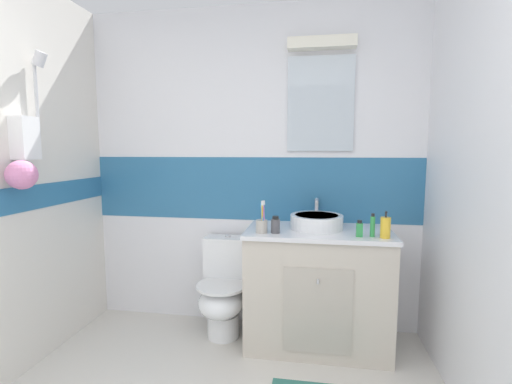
{
  "coord_description": "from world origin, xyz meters",
  "views": [
    {
      "loc": [
        0.49,
        -0.4,
        1.41
      ],
      "look_at": [
        0.14,
        1.79,
        1.15
      ],
      "focal_mm": 25.27,
      "sensor_mm": 36.0,
      "label": 1
    }
  ],
  "objects_px": {
    "toothbrush_cup": "(262,225)",
    "perfume_flask_small": "(359,229)",
    "sink_basin": "(317,221)",
    "toothpaste_tube_upright": "(373,226)",
    "toilet": "(224,290)",
    "lotion_bottle_short": "(275,225)",
    "soap_dispenser": "(385,227)"
  },
  "relations": [
    {
      "from": "toilet",
      "to": "perfume_flask_small",
      "type": "relative_size",
      "value": 6.86
    },
    {
      "from": "lotion_bottle_short",
      "to": "soap_dispenser",
      "type": "bearing_deg",
      "value": -2.02
    },
    {
      "from": "sink_basin",
      "to": "soap_dispenser",
      "type": "bearing_deg",
      "value": -26.57
    },
    {
      "from": "toilet",
      "to": "lotion_bottle_short",
      "type": "relative_size",
      "value": 6.46
    },
    {
      "from": "sink_basin",
      "to": "toothpaste_tube_upright",
      "type": "xyz_separation_m",
      "value": [
        0.35,
        -0.2,
        0.02
      ]
    },
    {
      "from": "sink_basin",
      "to": "toothpaste_tube_upright",
      "type": "relative_size",
      "value": 2.73
    },
    {
      "from": "toothbrush_cup",
      "to": "perfume_flask_small",
      "type": "height_order",
      "value": "toothbrush_cup"
    },
    {
      "from": "perfume_flask_small",
      "to": "lotion_bottle_short",
      "type": "bearing_deg",
      "value": 178.09
    },
    {
      "from": "toothbrush_cup",
      "to": "sink_basin",
      "type": "bearing_deg",
      "value": 28.6
    },
    {
      "from": "sink_basin",
      "to": "toothbrush_cup",
      "type": "relative_size",
      "value": 1.88
    },
    {
      "from": "lotion_bottle_short",
      "to": "toilet",
      "type": "bearing_deg",
      "value": 156.26
    },
    {
      "from": "toilet",
      "to": "toothbrush_cup",
      "type": "relative_size",
      "value": 3.37
    },
    {
      "from": "lotion_bottle_short",
      "to": "perfume_flask_small",
      "type": "xyz_separation_m",
      "value": [
        0.55,
        -0.02,
        -0.0
      ]
    },
    {
      "from": "soap_dispenser",
      "to": "toothpaste_tube_upright",
      "type": "bearing_deg",
      "value": 166.47
    },
    {
      "from": "toothbrush_cup",
      "to": "perfume_flask_small",
      "type": "relative_size",
      "value": 2.04
    },
    {
      "from": "sink_basin",
      "to": "lotion_bottle_short",
      "type": "bearing_deg",
      "value": -145.21
    },
    {
      "from": "soap_dispenser",
      "to": "toothpaste_tube_upright",
      "type": "relative_size",
      "value": 1.14
    },
    {
      "from": "sink_basin",
      "to": "lotion_bottle_short",
      "type": "relative_size",
      "value": 3.61
    },
    {
      "from": "soap_dispenser",
      "to": "sink_basin",
      "type": "bearing_deg",
      "value": 153.43
    },
    {
      "from": "toilet",
      "to": "lotion_bottle_short",
      "type": "distance_m",
      "value": 0.71
    },
    {
      "from": "toothpaste_tube_upright",
      "to": "soap_dispenser",
      "type": "bearing_deg",
      "value": -13.53
    },
    {
      "from": "sink_basin",
      "to": "soap_dispenser",
      "type": "height_order",
      "value": "sink_basin"
    },
    {
      "from": "toothbrush_cup",
      "to": "soap_dispenser",
      "type": "relative_size",
      "value": 1.27
    },
    {
      "from": "toilet",
      "to": "toothbrush_cup",
      "type": "xyz_separation_m",
      "value": [
        0.32,
        -0.19,
        0.56
      ]
    },
    {
      "from": "toothpaste_tube_upright",
      "to": "perfume_flask_small",
      "type": "height_order",
      "value": "toothpaste_tube_upright"
    },
    {
      "from": "perfume_flask_small",
      "to": "toothpaste_tube_upright",
      "type": "bearing_deg",
      "value": 8.05
    },
    {
      "from": "sink_basin",
      "to": "perfume_flask_small",
      "type": "distance_m",
      "value": 0.34
    },
    {
      "from": "sink_basin",
      "to": "toilet",
      "type": "height_order",
      "value": "sink_basin"
    },
    {
      "from": "toilet",
      "to": "lotion_bottle_short",
      "type": "xyz_separation_m",
      "value": [
        0.41,
        -0.18,
        0.55
      ]
    },
    {
      "from": "sink_basin",
      "to": "toilet",
      "type": "distance_m",
      "value": 0.88
    },
    {
      "from": "toothbrush_cup",
      "to": "perfume_flask_small",
      "type": "distance_m",
      "value": 0.64
    },
    {
      "from": "soap_dispenser",
      "to": "toothpaste_tube_upright",
      "type": "distance_m",
      "value": 0.08
    }
  ]
}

